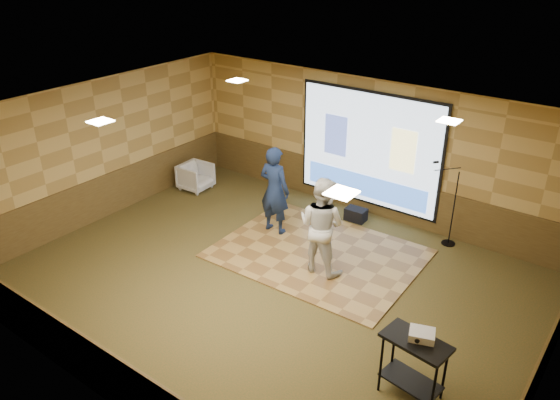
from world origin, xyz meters
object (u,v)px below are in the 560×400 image
Objects in this scene: player_right at (322,225)px; av_table at (414,358)px; dance_floor at (318,253)px; banquet_chair at (196,177)px; duffel_bag at (356,214)px; player_left at (275,190)px; mic_stand at (449,221)px; projector at (422,335)px; projector_screen at (368,150)px.

player_right is 3.21m from av_table.
banquet_chair reaches higher than dance_floor.
banquet_chair is at bearing -167.13° from duffel_bag.
dance_floor is at bearing -86.42° from duffel_bag.
player_left is (-1.22, 0.22, 0.94)m from dance_floor.
av_table is 4.33m from mic_stand.
av_table is at bearing -52.17° from duffel_bag.
mic_stand is at bearing 45.94° from dance_floor.
projector is at bearing -79.99° from mic_stand.
player_left is at bearing -24.04° from player_right.
av_table is (4.18, -2.50, -0.31)m from player_left.
duffel_bag is at bearing -83.60° from projector_screen.
mic_stand is 3.81× the size of duffel_bag.
projector_screen is 1.80× the size of player_right.
player_left is 3.52m from mic_stand.
dance_floor is 8.48× the size of duffel_bag.
av_table reaches higher than duffel_bag.
mic_stand is (3.06, 1.68, -0.46)m from player_left.
projector is (2.65, -1.75, 0.03)m from player_right.
player_right reaches higher than banquet_chair.
av_table is at bearing -131.32° from projector.
dance_floor is 4.12m from banquet_chair.
projector_screen is 10.24× the size of projector.
player_left is at bearing -104.13° from banquet_chair.
mic_stand is 1.99m from duffel_bag.
player_left is 5.72× the size of projector.
dance_floor is 5.31× the size of banquet_chair.
dance_floor is 1.68m from duffel_bag.
dance_floor is at bearing -85.81° from projector_screen.
dance_floor is at bearing -139.77° from mic_stand.
av_table is 0.54× the size of mic_stand.
mic_stand is (-1.15, 4.10, -0.49)m from projector.
projector_screen is 5.37m from projector.
banquet_chair is (-5.88, -1.13, -0.17)m from mic_stand.
mic_stand is (1.50, 2.35, -0.45)m from player_right.
dance_floor is 2.04× the size of player_left.
projector is at bearing -116.02° from banquet_chair.
player_right reaches higher than dance_floor.
dance_floor is at bearing 142.42° from av_table.
player_right is at bearing -108.69° from banquet_chair.
projector is at bearing 147.48° from player_left.
projector is 0.19× the size of mic_stand.
projector_screen is 4.27m from banquet_chair.
projector_screen is 1.41m from duffel_bag.
av_table is 2.86× the size of projector.
duffel_bag is at bearing 109.19° from projector.
player_right is 5.68× the size of projector.
banquet_chair is (-7.00, 3.05, -0.32)m from av_table.
dance_floor is 3.84m from projector.
player_left is at bearing -119.20° from projector_screen.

